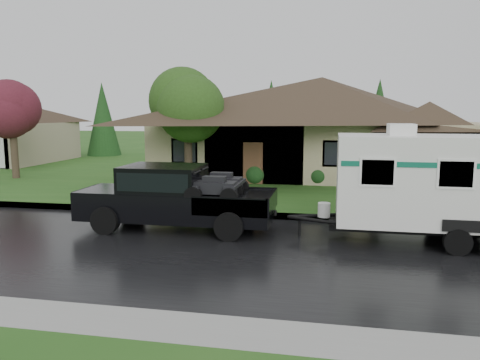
# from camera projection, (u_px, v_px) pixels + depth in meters

# --- Properties ---
(ground) EXTENTS (140.00, 140.00, 0.00)m
(ground) POSITION_uv_depth(u_px,v_px,m) (245.00, 233.00, 14.73)
(ground) COLOR #25531A
(ground) RESTS_ON ground
(road) EXTENTS (140.00, 8.00, 0.01)m
(road) POSITION_uv_depth(u_px,v_px,m) (232.00, 251.00, 12.79)
(road) COLOR black
(road) RESTS_ON ground
(curb) EXTENTS (140.00, 0.50, 0.15)m
(curb) POSITION_uv_depth(u_px,v_px,m) (256.00, 215.00, 16.91)
(curb) COLOR gray
(curb) RESTS_ON ground
(lawn) EXTENTS (140.00, 26.00, 0.15)m
(lawn) POSITION_uv_depth(u_px,v_px,m) (288.00, 171.00, 29.29)
(lawn) COLOR #25531A
(lawn) RESTS_ON ground
(house_main) EXTENTS (19.44, 10.80, 6.90)m
(house_main) POSITION_uv_depth(u_px,v_px,m) (327.00, 115.00, 27.21)
(house_main) COLOR tan
(house_main) RESTS_ON lawn
(tree_left_green) EXTENTS (3.41, 3.41, 5.65)m
(tree_left_green) POSITION_uv_depth(u_px,v_px,m) (188.00, 106.00, 22.70)
(tree_left_green) COLOR #382B1E
(tree_left_green) RESTS_ON lawn
(tree_red) EXTENTS (3.23, 3.23, 5.35)m
(tree_red) POSITION_uv_depth(u_px,v_px,m) (11.00, 110.00, 25.18)
(tree_red) COLOR #382B1E
(tree_red) RESTS_ON lawn
(shrub_row) EXTENTS (13.60, 1.00, 1.00)m
(shrub_row) POSITION_uv_depth(u_px,v_px,m) (318.00, 175.00, 23.29)
(shrub_row) COLOR #143814
(shrub_row) RESTS_ON lawn
(pickup_truck) EXTENTS (6.22, 2.37, 2.07)m
(pickup_truck) POSITION_uv_depth(u_px,v_px,m) (173.00, 195.00, 15.07)
(pickup_truck) COLOR black
(pickup_truck) RESTS_ON ground
(travel_trailer) EXTENTS (7.68, 2.70, 3.44)m
(travel_trailer) POSITION_uv_depth(u_px,v_px,m) (467.00, 181.00, 13.29)
(travel_trailer) COLOR silver
(travel_trailer) RESTS_ON ground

